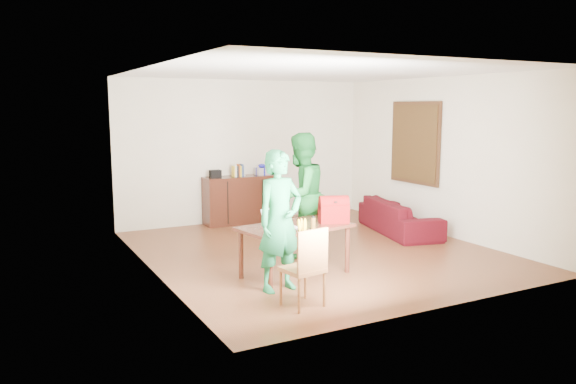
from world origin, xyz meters
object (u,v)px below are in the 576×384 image
person_far (301,195)px  bottle (313,223)px  table (295,231)px  sofa (399,216)px  chair (303,283)px  laptop (282,225)px  red_bag (334,212)px  person_near (280,221)px

person_far → bottle: size_ratio=10.49×
table → person_far: size_ratio=0.84×
table → sofa: bearing=16.2°
table → chair: bearing=-123.8°
chair → laptop: (0.23, 0.97, 0.45)m
laptop → sofa: (3.08, 1.48, -0.43)m
person_far → red_bag: person_far is taller
laptop → sofa: bearing=7.0°
person_near → sofa: size_ratio=0.87×
chair → bottle: bearing=44.0°
chair → person_near: size_ratio=0.53×
table → chair: chair is taller
person_near → red_bag: bearing=10.7°
chair → laptop: bearing=67.6°
bottle → sofa: (2.76, 1.72, -0.47)m
chair → red_bag: (1.02, 0.99, 0.55)m
chair → person_far: 2.22m
chair → bottle: chair is taller
person_near → bottle: 0.54m
table → red_bag: (0.55, -0.07, 0.22)m
laptop → sofa: 3.44m
chair → red_bag: size_ratio=2.34×
table → bottle: bottle is taller
red_bag → sofa: (2.29, 1.46, -0.52)m
person_near → laptop: 0.42m
table → person_near: size_ratio=0.91×
person_far → laptop: size_ratio=4.39×
laptop → sofa: size_ratio=0.21×
bottle → sofa: bearing=31.9°
chair → person_near: person_near is taller
person_far → laptop: bearing=26.5°
sofa → laptop: bearing=129.0°
chair → red_bag: 1.52m
person_near → red_bag: (0.99, 0.37, -0.04)m
chair → person_near: (0.03, 0.63, 0.59)m
chair → sofa: size_ratio=0.46×
table → red_bag: 0.59m
chair → red_bag: bearing=35.3°
person_near → chair: bearing=-102.1°
person_near → bottle: (0.52, 0.10, -0.09)m
person_near → person_far: size_ratio=0.93×
bottle → table: bearing=103.3°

